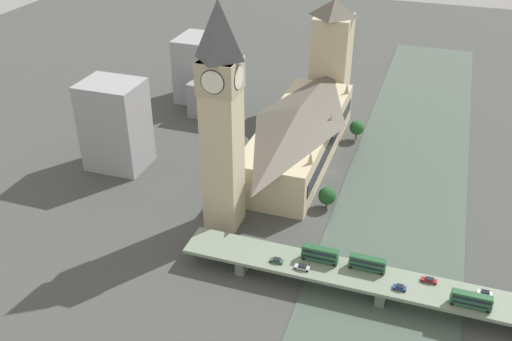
% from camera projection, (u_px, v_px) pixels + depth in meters
% --- Properties ---
extents(ground_plane, '(600.00, 600.00, 0.00)m').
position_uv_depth(ground_plane, '(333.00, 172.00, 240.96)').
color(ground_plane, '#424442').
extents(river_water, '(48.16, 360.00, 0.30)m').
position_uv_depth(river_water, '(405.00, 184.00, 232.54)').
color(river_water, '#47564C').
rests_on(river_water, ground_plane).
extents(parliament_hall, '(28.72, 91.77, 24.79)m').
position_uv_depth(parliament_hall, '(300.00, 132.00, 245.93)').
color(parliament_hall, '#C1B28E').
rests_on(parliament_hall, ground_plane).
extents(clock_tower, '(13.07, 13.07, 81.57)m').
position_uv_depth(clock_tower, '(221.00, 115.00, 188.24)').
color(clock_tower, '#C1B28E').
rests_on(clock_tower, ground_plane).
extents(victoria_tower, '(18.25, 18.25, 59.34)m').
position_uv_depth(victoria_tower, '(331.00, 55.00, 286.09)').
color(victoria_tower, '#C1B28E').
rests_on(victoria_tower, ground_plane).
extents(road_bridge, '(128.33, 13.48, 6.48)m').
position_uv_depth(road_bridge, '(383.00, 283.00, 174.26)').
color(road_bridge, '#5D6A59').
rests_on(road_bridge, ground_plane).
extents(double_decker_bus_lead, '(11.50, 2.56, 4.70)m').
position_uv_depth(double_decker_bus_lead, '(471.00, 300.00, 162.51)').
color(double_decker_bus_lead, '#235B33').
rests_on(double_decker_bus_lead, road_bridge).
extents(double_decker_bus_mid, '(11.44, 2.62, 4.75)m').
position_uv_depth(double_decker_bus_mid, '(367.00, 263.00, 176.37)').
color(double_decker_bus_mid, '#235B33').
rests_on(double_decker_bus_mid, road_bridge).
extents(double_decker_bus_rear, '(11.78, 2.65, 5.06)m').
position_uv_depth(double_decker_bus_rear, '(320.00, 254.00, 179.89)').
color(double_decker_bus_rear, '#235B33').
rests_on(double_decker_bus_rear, road_bridge).
extents(car_northbound_lead, '(4.69, 1.75, 1.42)m').
position_uv_depth(car_northbound_lead, '(429.00, 280.00, 172.47)').
color(car_northbound_lead, maroon).
rests_on(car_northbound_lead, road_bridge).
extents(car_northbound_tail, '(4.28, 1.78, 1.41)m').
position_uv_depth(car_northbound_tail, '(485.00, 293.00, 167.66)').
color(car_northbound_tail, silver).
rests_on(car_northbound_tail, road_bridge).
extents(car_southbound_lead, '(4.19, 1.92, 1.34)m').
position_uv_depth(car_southbound_lead, '(277.00, 260.00, 180.46)').
color(car_southbound_lead, '#2D5638').
rests_on(car_southbound_lead, road_bridge).
extents(car_southbound_mid, '(4.73, 1.90, 1.52)m').
position_uv_depth(car_southbound_mid, '(302.00, 267.00, 177.51)').
color(car_southbound_mid, silver).
rests_on(car_southbound_mid, road_bridge).
extents(car_southbound_extra, '(3.90, 1.91, 1.44)m').
position_uv_depth(car_southbound_extra, '(400.00, 287.00, 169.69)').
color(car_southbound_extra, navy).
rests_on(car_southbound_extra, road_bridge).
extents(city_block_west, '(21.77, 18.84, 17.84)m').
position_uv_depth(city_block_west, '(214.00, 97.00, 286.81)').
color(city_block_west, gray).
rests_on(city_block_west, ground_plane).
extents(city_block_center, '(24.24, 19.78, 37.70)m').
position_uv_depth(city_block_center, '(115.00, 125.00, 237.39)').
color(city_block_center, '#939399').
rests_on(city_block_center, ground_plane).
extents(city_block_east, '(19.91, 24.31, 33.63)m').
position_uv_depth(city_block_east, '(199.00, 68.00, 300.44)').
color(city_block_east, '#939399').
rests_on(city_block_east, ground_plane).
extents(tree_embankment_near, '(6.82, 6.82, 8.51)m').
position_uv_depth(tree_embankment_near, '(327.00, 196.00, 216.24)').
color(tree_embankment_near, brown).
rests_on(tree_embankment_near, ground_plane).
extents(tree_embankment_mid, '(6.71, 6.71, 9.61)m').
position_uv_depth(tree_embankment_mid, '(357.00, 128.00, 263.56)').
color(tree_embankment_mid, brown).
rests_on(tree_embankment_mid, ground_plane).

